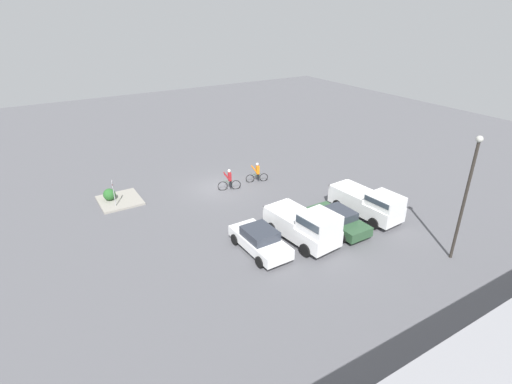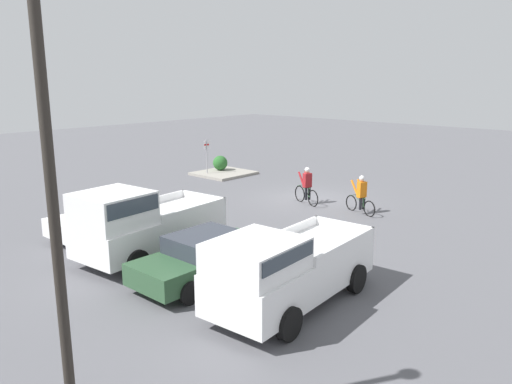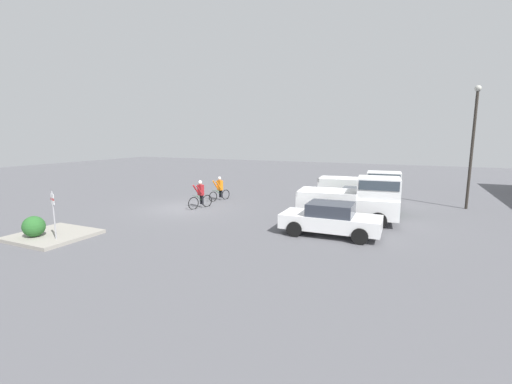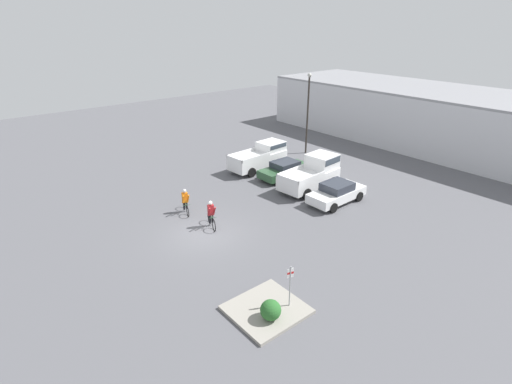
# 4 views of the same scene
# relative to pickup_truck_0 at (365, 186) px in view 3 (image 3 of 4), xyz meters

# --- Properties ---
(ground_plane) EXTENTS (80.00, 80.00, 0.00)m
(ground_plane) POSITION_rel_pickup_truck_0_xyz_m (6.36, -9.65, -1.07)
(ground_plane) COLOR #56565B
(pickup_truck_0) EXTENTS (2.39, 5.23, 2.07)m
(pickup_truck_0) POSITION_rel_pickup_truck_0_xyz_m (0.00, 0.00, 0.00)
(pickup_truck_0) COLOR white
(pickup_truck_0) RESTS_ON ground_plane
(sedan_0) EXTENTS (1.98, 4.35, 1.35)m
(sedan_0) POSITION_rel_pickup_truck_0_xyz_m (2.83, 0.05, -0.39)
(sedan_0) COLOR #2D5133
(sedan_0) RESTS_ON ground_plane
(pickup_truck_1) EXTENTS (2.64, 5.08, 2.34)m
(pickup_truck_1) POSITION_rel_pickup_truck_0_xyz_m (5.58, 0.31, 0.11)
(pickup_truck_1) COLOR white
(pickup_truck_1) RESTS_ON ground_plane
(sedan_1) EXTENTS (2.04, 4.33, 1.45)m
(sedan_1) POSITION_rel_pickup_truck_0_xyz_m (8.43, -0.41, -0.35)
(sedan_1) COLOR white
(sedan_1) RESTS_ON ground_plane
(cyclist_0) EXTENTS (1.73, 0.66, 1.72)m
(cyclist_0) POSITION_rel_pickup_truck_0_xyz_m (5.91, -8.89, -0.25)
(cyclist_0) COLOR black
(cyclist_0) RESTS_ON ground_plane
(cyclist_1) EXTENTS (1.76, 0.67, 1.66)m
(cyclist_1) POSITION_rel_pickup_truck_0_xyz_m (3.25, -9.11, -0.26)
(cyclist_1) COLOR black
(cyclist_1) RESTS_ON ground_plane
(fire_lane_sign) EXTENTS (0.11, 0.30, 2.15)m
(fire_lane_sign) POSITION_rel_pickup_truck_0_xyz_m (14.24, -10.40, 0.23)
(fire_lane_sign) COLOR #9E9EA3
(fire_lane_sign) RESTS_ON ground_plane
(lamppost) EXTENTS (0.36, 0.36, 7.21)m
(lamppost) POSITION_rel_pickup_truck_0_xyz_m (-0.52, 5.87, 3.13)
(lamppost) COLOR #2D2823
(lamppost) RESTS_ON ground_plane
(curb_island) EXTENTS (2.89, 3.07, 0.15)m
(curb_island) POSITION_rel_pickup_truck_0_xyz_m (13.76, -11.29, -1.00)
(curb_island) COLOR gray
(curb_island) RESTS_ON ground_plane
(shrub) EXTENTS (0.88, 0.88, 0.88)m
(shrub) POSITION_rel_pickup_truck_0_xyz_m (14.36, -11.58, -0.48)
(shrub) COLOR #286028
(shrub) RESTS_ON curb_island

